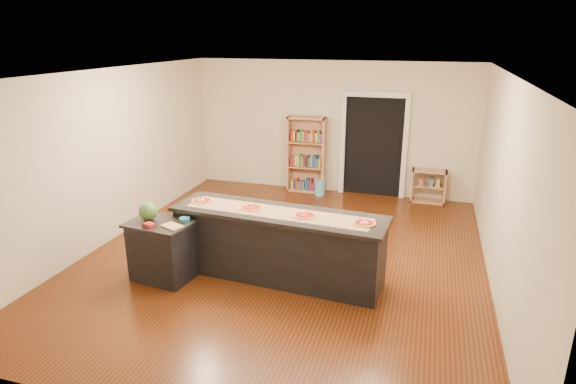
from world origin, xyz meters
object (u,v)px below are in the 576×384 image
(bookshelf, at_px, (306,155))
(low_shelf, at_px, (428,186))
(kitchen_island, at_px, (278,245))
(watermelon, at_px, (148,211))
(side_counter, at_px, (162,250))
(waste_bin, at_px, (320,188))

(bookshelf, height_order, low_shelf, bookshelf)
(low_shelf, bearing_deg, bookshelf, 179.97)
(kitchen_island, xyz_separation_m, watermelon, (-1.73, -0.47, 0.49))
(kitchen_island, xyz_separation_m, low_shelf, (1.97, 3.95, -0.16))
(watermelon, bearing_deg, side_counter, -10.10)
(kitchen_island, bearing_deg, watermelon, -160.19)
(side_counter, relative_size, waste_bin, 2.62)
(low_shelf, bearing_deg, waste_bin, -175.09)
(side_counter, relative_size, bookshelf, 0.53)
(side_counter, height_order, waste_bin, side_counter)
(bookshelf, relative_size, watermelon, 6.41)
(low_shelf, distance_m, watermelon, 5.80)
(side_counter, relative_size, watermelon, 3.39)
(bookshelf, xyz_separation_m, waste_bin, (0.36, -0.19, -0.65))
(waste_bin, bearing_deg, watermelon, -109.24)
(side_counter, xyz_separation_m, bookshelf, (0.93, 4.46, 0.39))
(kitchen_island, bearing_deg, low_shelf, 68.09)
(kitchen_island, distance_m, low_shelf, 4.42)
(waste_bin, bearing_deg, side_counter, -106.86)
(kitchen_island, relative_size, low_shelf, 4.37)
(kitchen_island, height_order, watermelon, watermelon)
(bookshelf, bearing_deg, kitchen_island, -81.15)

